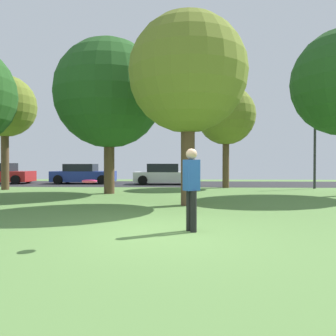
% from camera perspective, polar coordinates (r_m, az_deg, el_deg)
% --- Properties ---
extents(ground_plane, '(44.00, 44.00, 0.00)m').
position_cam_1_polar(ground_plane, '(7.14, -0.95, -11.25)').
color(ground_plane, '#5B8442').
extents(road_strip, '(44.00, 6.40, 0.01)m').
position_cam_1_polar(road_strip, '(23.02, 1.32, -2.79)').
color(road_strip, '#28282B').
rests_on(road_strip, ground_plane).
extents(birch_tree_lone, '(4.19, 4.19, 6.74)m').
position_cam_1_polar(birch_tree_lone, '(11.97, 3.49, 16.02)').
color(birch_tree_lone, brown).
rests_on(birch_tree_lone, ground_plane).
extents(oak_tree_center, '(5.26, 5.26, 7.49)m').
position_cam_1_polar(oak_tree_center, '(16.49, -10.26, 12.60)').
color(oak_tree_center, brown).
rests_on(oak_tree_center, ground_plane).
extents(oak_tree_right, '(3.42, 3.42, 6.35)m').
position_cam_1_polar(oak_tree_right, '(20.48, -26.62, 9.55)').
color(oak_tree_right, brown).
rests_on(oak_tree_right, ground_plane).
extents(maple_tree_near, '(3.50, 3.50, 6.08)m').
position_cam_1_polar(maple_tree_near, '(19.99, 10.08, 8.97)').
color(maple_tree_near, brown).
rests_on(maple_tree_near, ground_plane).
extents(person_thrower, '(0.39, 0.36, 1.82)m').
position_cam_1_polar(person_thrower, '(7.17, 4.11, -2.97)').
color(person_thrower, black).
rests_on(person_thrower, ground_plane).
extents(frisbee_disc, '(0.32, 0.32, 0.08)m').
position_cam_1_polar(frisbee_disc, '(6.15, -13.54, -2.27)').
color(frisbee_disc, '#EA2D6B').
extents(parked_car_red, '(4.31, 2.05, 1.47)m').
position_cam_1_polar(parked_car_red, '(26.41, -27.14, -0.97)').
color(parked_car_red, '#B21E1E').
rests_on(parked_car_red, ground_plane).
extents(parked_car_blue, '(4.39, 2.10, 1.41)m').
position_cam_1_polar(parked_car_blue, '(24.23, -14.55, -1.10)').
color(parked_car_blue, '#233893').
rests_on(parked_car_blue, ground_plane).
extents(parked_car_white, '(4.40, 2.01, 1.43)m').
position_cam_1_polar(parked_car_white, '(22.64, -0.43, -1.21)').
color(parked_car_white, white).
rests_on(parked_car_white, ground_plane).
extents(street_lamp_post, '(0.14, 0.14, 4.50)m').
position_cam_1_polar(street_lamp_post, '(20.67, 24.24, 2.93)').
color(street_lamp_post, '#2D2D33').
rests_on(street_lamp_post, ground_plane).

